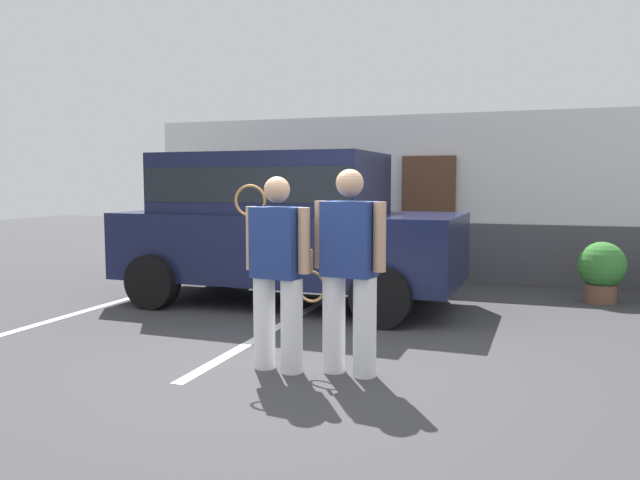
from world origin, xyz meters
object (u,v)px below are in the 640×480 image
object	(u,v)px
tennis_player_man	(277,270)
potted_plant_by_porch	(602,269)
tennis_player_woman	(349,269)
parked_suv	(282,220)

from	to	relation	value
tennis_player_man	potted_plant_by_porch	xyz separation A→B (m)	(3.03, 4.33, -0.43)
tennis_player_woman	parked_suv	bearing A→B (deg)	-49.05
potted_plant_by_porch	tennis_player_man	bearing A→B (deg)	-124.94
parked_suv	tennis_player_woman	xyz separation A→B (m)	(1.77, -2.76, -0.23)
parked_suv	tennis_player_woman	size ratio (longest dim) A/B	2.61
tennis_player_man	tennis_player_woman	world-z (taller)	tennis_player_woman
parked_suv	tennis_player_woman	distance (m)	3.28
tennis_player_man	tennis_player_woman	distance (m)	0.63
tennis_player_woman	potted_plant_by_porch	bearing A→B (deg)	-111.31
parked_suv	potted_plant_by_porch	xyz separation A→B (m)	(4.17, 1.47, -0.68)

